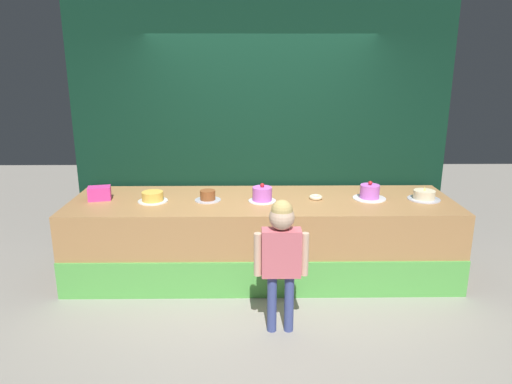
# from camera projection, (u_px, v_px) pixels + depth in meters

# --- Properties ---
(ground_plane) EXTENTS (12.00, 12.00, 0.00)m
(ground_plane) POSITION_uv_depth(u_px,v_px,m) (263.00, 297.00, 4.61)
(ground_plane) COLOR gray
(stage_platform) EXTENTS (3.96, 1.13, 0.83)m
(stage_platform) POSITION_uv_depth(u_px,v_px,m) (262.00, 237.00, 5.03)
(stage_platform) COLOR #B27F4C
(stage_platform) RESTS_ON ground_plane
(curtain_backdrop) EXTENTS (4.23, 0.08, 2.99)m
(curtain_backdrop) POSITION_uv_depth(u_px,v_px,m) (261.00, 127.00, 5.37)
(curtain_backdrop) COLOR black
(curtain_backdrop) RESTS_ON ground_plane
(child_figure) EXTENTS (0.45, 0.21, 1.16)m
(child_figure) POSITION_uv_depth(u_px,v_px,m) (281.00, 249.00, 3.85)
(child_figure) COLOR #3F4C8C
(child_figure) RESTS_ON ground_plane
(pink_box) EXTENTS (0.25, 0.19, 0.14)m
(pink_box) POSITION_uv_depth(u_px,v_px,m) (99.00, 193.00, 4.89)
(pink_box) COLOR #E93B9D
(pink_box) RESTS_ON stage_platform
(donut) EXTENTS (0.14, 0.14, 0.04)m
(donut) POSITION_uv_depth(u_px,v_px,m) (316.00, 197.00, 4.93)
(donut) COLOR beige
(donut) RESTS_ON stage_platform
(cake_far_left) EXTENTS (0.31, 0.31, 0.10)m
(cake_far_left) POSITION_uv_depth(u_px,v_px,m) (153.00, 197.00, 4.84)
(cake_far_left) COLOR white
(cake_far_left) RESTS_ON stage_platform
(cake_left) EXTENTS (0.27, 0.27, 0.11)m
(cake_left) POSITION_uv_depth(u_px,v_px,m) (208.00, 196.00, 4.87)
(cake_left) COLOR silver
(cake_left) RESTS_ON stage_platform
(cake_center) EXTENTS (0.28, 0.28, 0.19)m
(cake_center) POSITION_uv_depth(u_px,v_px,m) (262.00, 195.00, 4.84)
(cake_center) COLOR white
(cake_center) RESTS_ON stage_platform
(cake_right) EXTENTS (0.34, 0.34, 0.19)m
(cake_right) POSITION_uv_depth(u_px,v_px,m) (370.00, 193.00, 4.93)
(cake_right) COLOR white
(cake_right) RESTS_ON stage_platform
(cake_far_right) EXTENTS (0.33, 0.33, 0.14)m
(cake_far_right) POSITION_uv_depth(u_px,v_px,m) (424.00, 195.00, 4.91)
(cake_far_right) COLOR silver
(cake_far_right) RESTS_ON stage_platform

